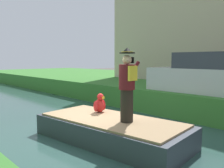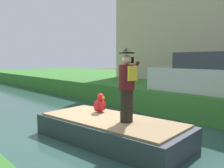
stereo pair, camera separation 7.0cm
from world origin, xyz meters
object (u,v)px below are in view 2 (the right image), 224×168
object	(u,v)px
boat	(111,130)
person_pirate	(127,85)
parked_car_silver	(204,76)
parrot_plush	(100,104)

from	to	relation	value
boat	person_pirate	xyz separation A→B (m)	(0.07, -0.52, 1.23)
boat	parked_car_silver	bearing A→B (deg)	-4.41
parked_car_silver	person_pirate	bearing A→B (deg)	-177.71
boat	person_pirate	bearing A→B (deg)	-81.96
boat	person_pirate	world-z (taller)	person_pirate
parrot_plush	person_pirate	bearing A→B (deg)	-98.29
person_pirate	parked_car_silver	distance (m)	4.39
boat	parrot_plush	bearing A→B (deg)	71.14
parrot_plush	parked_car_silver	distance (m)	4.40
person_pirate	parked_car_silver	xyz separation A→B (m)	(4.39, 0.18, 0.03)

